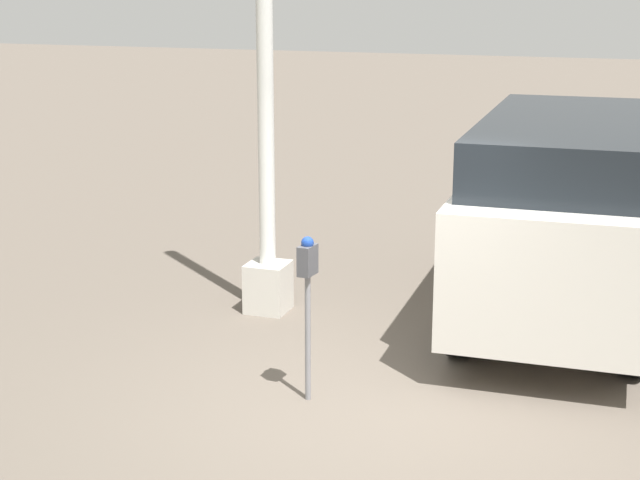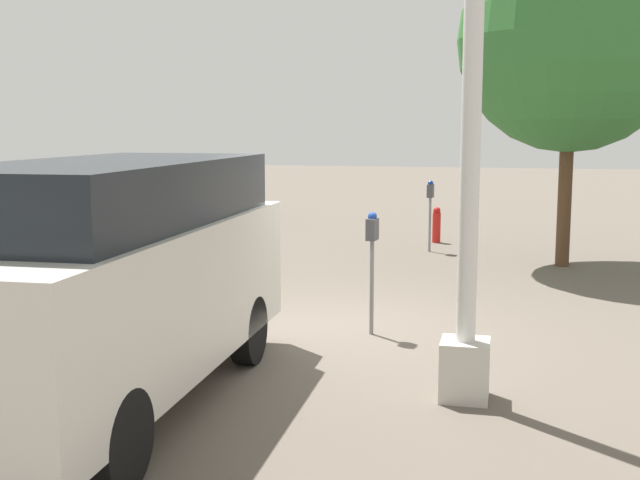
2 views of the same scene
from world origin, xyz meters
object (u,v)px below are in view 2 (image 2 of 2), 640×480
object	(u,v)px
parking_meter_far	(430,199)
street_tree	(572,39)
fire_hydrant	(437,225)
parking_meter_near	(372,245)
lamp_post	(469,188)
parked_van	(110,275)
car_distant	(177,194)

from	to	relation	value
parking_meter_far	street_tree	world-z (taller)	street_tree
parking_meter_far	fire_hydrant	world-z (taller)	parking_meter_far
parking_meter_near	parking_meter_far	distance (m)	6.60
lamp_post	parking_meter_near	bearing A→B (deg)	-149.77
lamp_post	parked_van	xyz separation A→B (m)	(0.90, -3.05, -0.75)
parking_meter_near	fire_hydrant	xyz separation A→B (m)	(-7.90, 0.07, -0.71)
parking_meter_near	street_tree	bearing A→B (deg)	161.80
parking_meter_near	lamp_post	size ratio (longest dim) A/B	0.26
fire_hydrant	car_distant	bearing A→B (deg)	-107.32
fire_hydrant	lamp_post	bearing A→B (deg)	6.53
lamp_post	car_distant	xyz separation A→B (m)	(-12.14, -8.04, -1.21)
parking_meter_far	parking_meter_near	bearing A→B (deg)	6.08
lamp_post	parked_van	size ratio (longest dim) A/B	1.13
lamp_post	car_distant	distance (m)	14.61
parking_meter_near	street_tree	xyz separation A→B (m)	(-5.49, 2.53, 2.88)
parking_meter_far	street_tree	distance (m)	3.99
parking_meter_near	car_distant	distance (m)	12.15
street_tree	parking_meter_far	bearing A→B (deg)	-114.02
parked_van	car_distant	size ratio (longest dim) A/B	1.15
parking_meter_near	parking_meter_far	xyz separation A→B (m)	(-6.59, 0.05, -0.04)
car_distant	street_tree	xyz separation A→B (m)	(4.56, 9.35, 3.24)
lamp_post	street_tree	bearing A→B (deg)	170.17
parking_meter_far	fire_hydrant	xyz separation A→B (m)	(-1.31, 0.02, -0.66)
parking_meter_far	car_distant	bearing A→B (deg)	-110.15
street_tree	car_distant	bearing A→B (deg)	-116.00
fire_hydrant	street_tree	bearing A→B (deg)	45.55
parked_van	car_distant	world-z (taller)	parked_van
parking_meter_far	lamp_post	distance (m)	8.81
lamp_post	parked_van	world-z (taller)	lamp_post
car_distant	street_tree	distance (m)	10.89
parking_meter_far	car_distant	world-z (taller)	parking_meter_far
parked_van	street_tree	size ratio (longest dim) A/B	0.84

